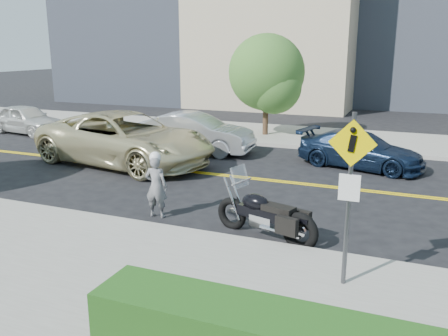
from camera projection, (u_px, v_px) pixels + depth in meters
ground_plane at (242, 177)px, 15.51m from camera, size 120.00×120.00×0.00m
sidewalk_near at (102, 274)px, 8.77m from camera, size 60.00×5.00×0.15m
sidewalk_far at (297, 136)px, 22.21m from camera, size 60.00×5.00×0.15m
pedestrian_sign at (350, 184)px, 7.82m from camera, size 0.78×0.08×3.00m
motorcyclist at (156, 185)px, 11.72m from camera, size 0.61×0.44×1.68m
motorcycle at (266, 205)px, 10.47m from camera, size 2.64×1.43×1.54m
suv at (125, 139)px, 17.04m from camera, size 7.20×4.21×1.88m
parked_car_white at (26, 119)px, 23.16m from camera, size 4.31×2.20×1.41m
parked_car_silver at (194, 133)px, 18.96m from camera, size 4.90×1.97×1.58m
parked_car_blue at (360, 150)px, 16.61m from camera, size 4.66×2.73×1.27m
tree_far_a at (266, 72)px, 21.55m from camera, size 3.47×3.47×4.75m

